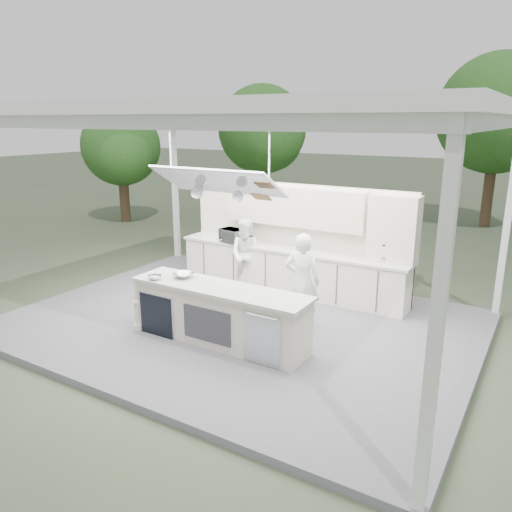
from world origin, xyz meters
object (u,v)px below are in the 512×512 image
Objects in this scene: head_chef at (302,281)px; back_counter at (289,270)px; demo_island at (219,314)px; sous_chef at (247,255)px.

back_counter is at bearing -68.43° from head_chef.
demo_island is 2.68m from sous_chef.
head_chef is at bearing 53.72° from demo_island.
back_counter is (-0.18, 2.81, 0.00)m from demo_island.
back_counter is 2.99× the size of head_chef.
back_counter is at bearing 93.63° from demo_island.
demo_island is at bearing -86.23° from sous_chef.
sous_chef reaches higher than back_counter.
demo_island is at bearing -86.37° from back_counter.
back_counter is 3.31× the size of sous_chef.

